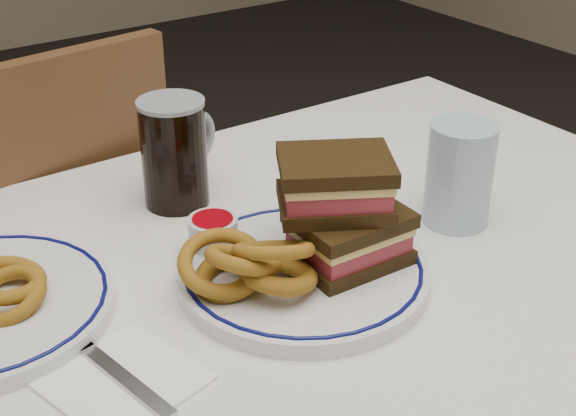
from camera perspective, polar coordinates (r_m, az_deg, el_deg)
dining_table at (r=0.98m, az=-0.25°, el=-10.76°), size 1.27×0.87×0.75m
chair_far at (r=1.45m, az=-17.63°, el=-4.83°), size 0.48×0.48×0.92m
main_plate at (r=0.92m, az=1.07°, el=-4.54°), size 0.29×0.29×0.02m
reuben_sandwich at (r=0.90m, az=3.88°, el=-0.16°), size 0.16×0.15×0.13m
onion_rings_main at (r=0.86m, az=-2.87°, el=-4.07°), size 0.14×0.14×0.10m
ketchup_ramekin at (r=0.95m, az=-5.35°, el=-1.55°), size 0.06×0.06×0.04m
beer_mug at (r=1.07m, az=-8.01°, el=4.03°), size 0.13×0.09×0.15m
water_glass at (r=1.03m, az=12.10°, el=2.35°), size 0.08×0.08×0.13m
onion_rings_far at (r=0.91m, az=-19.49°, el=-5.41°), size 0.10×0.11×0.05m
napkin_fork at (r=0.80m, az=-11.72°, el=-11.83°), size 0.16×0.17×0.01m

